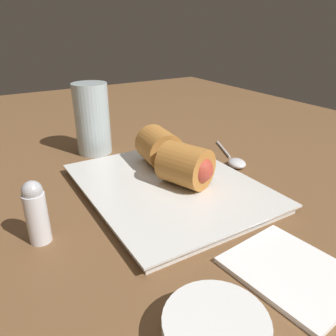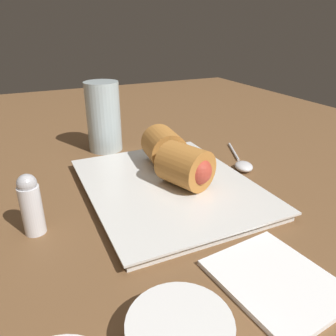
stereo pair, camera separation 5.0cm
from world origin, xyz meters
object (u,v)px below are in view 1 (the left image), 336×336
(salt_shaker, at_px, (36,212))
(dipping_bowl_near, at_px, (215,330))
(spoon, at_px, (235,161))
(drinking_glass, at_px, (92,119))
(serving_plate, at_px, (168,187))
(napkin, at_px, (291,271))

(salt_shaker, bearing_deg, dipping_bowl_near, -156.96)
(spoon, bearing_deg, dipping_bowl_near, 135.64)
(drinking_glass, xyz_separation_m, salt_shaker, (-0.25, 0.16, -0.03))
(serving_plate, relative_size, drinking_glass, 2.21)
(dipping_bowl_near, relative_size, spoon, 0.61)
(spoon, bearing_deg, napkin, 149.96)
(dipping_bowl_near, relative_size, napkin, 0.65)
(serving_plate, distance_m, dipping_bowl_near, 0.27)
(drinking_glass, bearing_deg, dipping_bowl_near, 172.04)
(dipping_bowl_near, bearing_deg, salt_shaker, 23.04)
(serving_plate, distance_m, salt_shaker, 0.20)
(salt_shaker, bearing_deg, drinking_glass, -32.41)
(spoon, xyz_separation_m, salt_shaker, (-0.05, 0.36, 0.03))
(spoon, relative_size, napkin, 1.07)
(serving_plate, relative_size, dipping_bowl_near, 3.48)
(drinking_glass, distance_m, salt_shaker, 0.30)
(napkin, distance_m, drinking_glass, 0.46)
(spoon, xyz_separation_m, drinking_glass, (0.20, 0.20, 0.06))
(serving_plate, relative_size, salt_shaker, 3.79)
(serving_plate, bearing_deg, spoon, -81.43)
(dipping_bowl_near, xyz_separation_m, salt_shaker, (0.22, 0.09, 0.03))
(dipping_bowl_near, distance_m, drinking_glass, 0.48)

